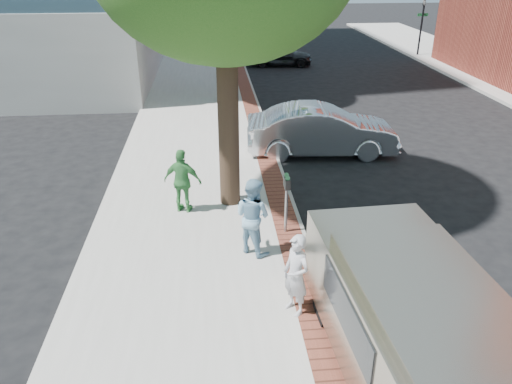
{
  "coord_description": "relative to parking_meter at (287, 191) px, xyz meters",
  "views": [
    {
      "loc": [
        -1.02,
        -9.94,
        6.1
      ],
      "look_at": [
        -0.07,
        0.22,
        1.2
      ],
      "focal_mm": 35.0,
      "sensor_mm": 36.0,
      "label": 1
    }
  ],
  "objects": [
    {
      "name": "signal_near",
      "position": [
        0.27,
        21.82,
        1.05
      ],
      "size": [
        0.7,
        0.15,
        3.8
      ],
      "color": "black",
      "rests_on": "ground"
    },
    {
      "name": "office_base",
      "position": [
        -13.63,
        21.82,
        0.79
      ],
      "size": [
        18.2,
        22.2,
        4.0
      ],
      "primitive_type": "cube",
      "color": "gray",
      "rests_on": "ground"
    },
    {
      "name": "parking_meter",
      "position": [
        0.0,
        0.0,
        0.0
      ],
      "size": [
        0.12,
        0.32,
        1.47
      ],
      "color": "gray",
      "rests_on": "sidewalk"
    },
    {
      "name": "signal_far",
      "position": [
        11.87,
        21.82,
        1.05
      ],
      "size": [
        0.7,
        0.15,
        3.8
      ],
      "color": "black",
      "rests_on": "ground"
    },
    {
      "name": "van",
      "position": [
        1.22,
        -4.56,
        -0.1
      ],
      "size": [
        2.36,
        5.57,
        2.02
      ],
      "rotation": [
        0.0,
        0.0,
        0.05
      ],
      "color": "gray",
      "rests_on": "ground"
    },
    {
      "name": "person_green",
      "position": [
        -2.41,
        1.3,
        -0.23
      ],
      "size": [
        1.05,
        0.68,
        1.66
      ],
      "primitive_type": "imported",
      "rotation": [
        0.0,
        0.0,
        2.83
      ],
      "color": "#3F8C46",
      "rests_on": "sidewalk"
    },
    {
      "name": "person_gray",
      "position": [
        -0.26,
        -2.89,
        -0.27
      ],
      "size": [
        0.62,
        0.69,
        1.58
      ],
      "primitive_type": "imported",
      "rotation": [
        0.0,
        0.0,
        -1.01
      ],
      "color": "#B4B3B8",
      "rests_on": "sidewalk"
    },
    {
      "name": "ground",
      "position": [
        -0.63,
        -0.18,
        -1.21
      ],
      "size": [
        120.0,
        120.0,
        0.0
      ],
      "primitive_type": "plane",
      "color": "black",
      "rests_on": "ground"
    },
    {
      "name": "curb",
      "position": [
        0.42,
        7.82,
        -1.13
      ],
      "size": [
        0.1,
        60.0,
        0.15
      ],
      "primitive_type": "cube",
      "color": "gray",
      "rests_on": "ground"
    },
    {
      "name": "sedan_silver",
      "position": [
        1.98,
        5.31,
        -0.4
      ],
      "size": [
        5.02,
        2.02,
        1.62
      ],
      "primitive_type": "imported",
      "rotation": [
        0.0,
        0.0,
        1.51
      ],
      "color": "silver",
      "rests_on": "ground"
    },
    {
      "name": "sidewalk",
      "position": [
        -2.13,
        7.82,
        -1.13
      ],
      "size": [
        5.0,
        60.0,
        0.15
      ],
      "primitive_type": "cube",
      "color": "#9E9991",
      "rests_on": "ground"
    },
    {
      "name": "brick_strip",
      "position": [
        0.07,
        7.82,
        -1.05
      ],
      "size": [
        0.6,
        60.0,
        0.01
      ],
      "primitive_type": "cube",
      "color": "brown",
      "rests_on": "sidewalk"
    },
    {
      "name": "person_officer",
      "position": [
        -0.84,
        -0.75,
        -0.19
      ],
      "size": [
        1.06,
        1.06,
        1.73
      ],
      "primitive_type": "imported",
      "rotation": [
        0.0,
        0.0,
        2.38
      ],
      "color": "#7FAAC4",
      "rests_on": "sidewalk"
    },
    {
      "name": "bg_car",
      "position": [
        2.56,
        19.85,
        -0.55
      ],
      "size": [
        3.95,
        1.87,
        1.31
      ],
      "primitive_type": "imported",
      "rotation": [
        0.0,
        0.0,
        1.48
      ],
      "color": "black",
      "rests_on": "ground"
    }
  ]
}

